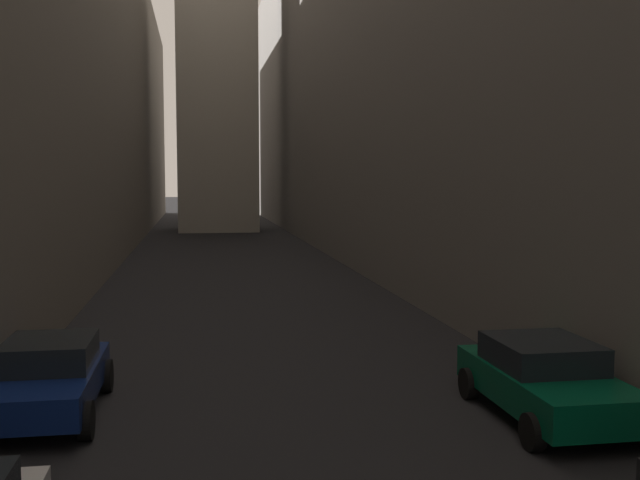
# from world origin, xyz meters

# --- Properties ---
(ground_plane) EXTENTS (264.00, 264.00, 0.00)m
(ground_plane) POSITION_xyz_m (0.00, 48.00, 0.00)
(ground_plane) COLOR black
(building_block_right) EXTENTS (12.77, 108.00, 23.49)m
(building_block_right) POSITION_xyz_m (11.88, 50.00, 11.75)
(building_block_right) COLOR slate
(building_block_right) RESTS_ON ground
(parked_car_left_far) EXTENTS (1.89, 4.09, 1.40)m
(parked_car_left_far) POSITION_xyz_m (-4.40, 25.26, 0.73)
(parked_car_left_far) COLOR navy
(parked_car_left_far) RESTS_ON ground
(parked_car_right_far) EXTENTS (2.04, 4.12, 1.41)m
(parked_car_right_far) POSITION_xyz_m (4.40, 23.63, 0.73)
(parked_car_right_far) COLOR #05472D
(parked_car_right_far) RESTS_ON ground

